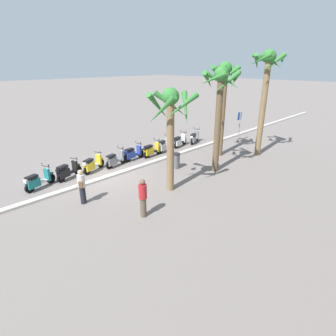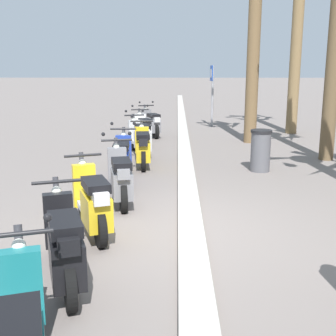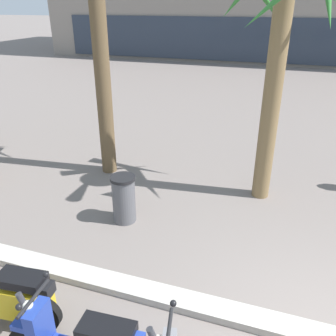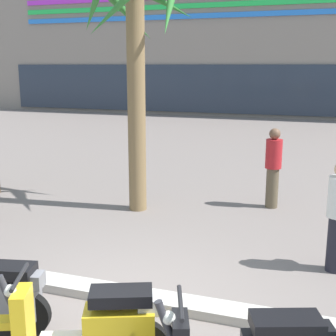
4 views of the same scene
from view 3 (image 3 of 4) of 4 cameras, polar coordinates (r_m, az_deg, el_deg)
scooter_yellow_tail_end at (r=5.28m, az=-24.69°, el=-18.20°), size 1.78×0.57×1.17m
palm_tree_mid_walkway at (r=7.17m, az=17.90°, el=22.49°), size 2.24×2.36×5.03m
litter_bin at (r=6.83m, az=-7.14°, el=-4.90°), size 0.48×0.48×0.95m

